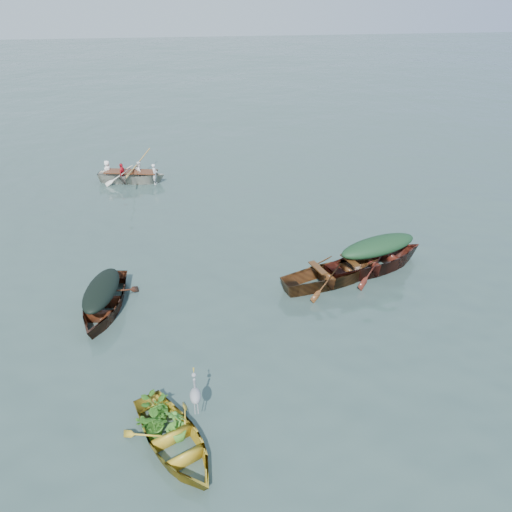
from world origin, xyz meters
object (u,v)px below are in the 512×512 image
Objects in this scene: yellow_dinghy at (175,449)px; green_tarp_boat at (375,270)px; heron at (196,402)px; dark_covered_boat at (105,311)px; rowed_boat at (132,182)px; open_wooden_boat at (332,283)px.

yellow_dinghy is 8.61m from green_tarp_boat.
green_tarp_boat reaches higher than yellow_dinghy.
heron is (-5.73, -5.68, 0.91)m from green_tarp_boat.
dark_covered_boat is 4.31× the size of heron.
rowed_boat is at bearing 70.64° from yellow_dinghy.
open_wooden_boat is (-1.53, -0.54, 0.00)m from green_tarp_boat.
rowed_boat is at bearing 23.17° from green_tarp_boat.
dark_covered_boat is 0.81× the size of green_tarp_boat.
rowed_boat is (-6.58, 9.32, 0.00)m from open_wooden_boat.
heron reaches higher than yellow_dinghy.
yellow_dinghy is at bearing 114.35° from green_tarp_boat.
open_wooden_boat is 4.94× the size of heron.
dark_covered_boat reaches higher than yellow_dinghy.
green_tarp_boat is 8.12m from heron.
open_wooden_boat is 11.41m from rowed_boat.
yellow_dinghy is at bearing -160.55° from rowed_boat.
dark_covered_boat is 8.18m from green_tarp_boat.
yellow_dinghy is 7.17m from open_wooden_boat.
green_tarp_boat is at bearing 17.19° from yellow_dinghy.
dark_covered_boat is at bearing -167.95° from rowed_boat.
yellow_dinghy is at bearing -174.81° from heron.
open_wooden_boat is (4.68, 5.43, 0.00)m from yellow_dinghy.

